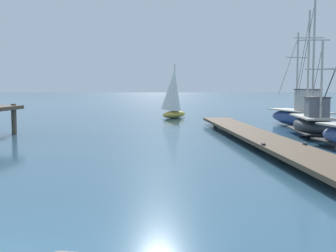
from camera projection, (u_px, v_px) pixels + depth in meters
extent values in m
cube|color=brown|center=(256.00, 135.00, 20.54)|extent=(3.17, 21.13, 0.16)
cylinder|color=brown|center=(296.00, 158.00, 15.33)|extent=(0.36, 0.36, 0.29)
cylinder|color=brown|center=(256.00, 140.00, 20.56)|extent=(0.36, 0.36, 0.29)
cylinder|color=brown|center=(233.00, 129.00, 25.80)|extent=(0.36, 0.36, 0.29)
cylinder|color=brown|center=(218.00, 122.00, 31.03)|extent=(0.36, 0.36, 0.29)
cube|color=#333338|center=(265.00, 144.00, 16.30)|extent=(0.13, 0.21, 0.08)
cube|color=#333338|center=(307.00, 144.00, 16.40)|extent=(0.13, 0.21, 0.08)
ellipsoid|color=black|center=(315.00, 126.00, 23.18)|extent=(2.19, 5.01, 1.08)
cube|color=#B2AD9E|center=(315.00, 117.00, 23.13)|extent=(1.93, 4.51, 0.08)
cube|color=black|center=(314.00, 131.00, 23.20)|extent=(2.20, 4.91, 0.08)
cube|color=#565B66|center=(319.00, 108.00, 22.36)|extent=(1.13, 1.14, 0.98)
cube|color=#3D3D42|center=(319.00, 97.00, 22.31)|extent=(1.22, 1.23, 0.06)
cylinder|color=#B2ADA3|center=(316.00, 55.00, 23.08)|extent=(0.11, 0.11, 6.48)
cylinder|color=#B2ADA3|center=(316.00, 40.00, 23.01)|extent=(1.63, 0.19, 0.06)
cylinder|color=#333338|center=(308.00, 51.00, 24.78)|extent=(0.29, 3.35, 4.79)
cylinder|color=#B2ADA3|center=(310.00, 63.00, 24.20)|extent=(0.11, 0.11, 5.76)
cylinder|color=#B2ADA3|center=(311.00, 38.00, 24.08)|extent=(1.63, 0.19, 0.06)
cylinder|color=#333338|center=(304.00, 59.00, 25.72)|extent=(0.26, 2.99, 4.26)
cylinder|color=#B2ADA3|center=(324.00, 80.00, 21.50)|extent=(0.11, 0.11, 3.81)
cylinder|color=#B2ADA3|center=(324.00, 69.00, 21.46)|extent=(1.63, 0.19, 0.06)
cylinder|color=#333338|center=(318.00, 76.00, 22.51)|extent=(0.18, 1.98, 2.82)
cylinder|color=#333338|center=(334.00, 77.00, 19.38)|extent=(0.31, 1.90, 2.73)
ellipsoid|color=navy|center=(301.00, 118.00, 28.99)|extent=(3.24, 7.19, 1.08)
cube|color=#B2AD9E|center=(301.00, 111.00, 28.95)|extent=(2.88, 6.46, 0.08)
cube|color=#B7B2A8|center=(309.00, 101.00, 27.86)|extent=(1.22, 1.97, 1.36)
cube|color=#3D3D42|center=(310.00, 89.00, 27.80)|extent=(1.32, 2.13, 0.06)
cylinder|color=#B2ADA3|center=(299.00, 72.00, 29.05)|extent=(0.11, 0.11, 5.15)
cylinder|color=#B2ADA3|center=(300.00, 57.00, 28.97)|extent=(1.60, 0.40, 0.06)
cylinder|color=#333338|center=(289.00, 68.00, 30.38)|extent=(0.59, 2.62, 3.81)
cylinder|color=brown|center=(16.00, 119.00, 24.28)|extent=(0.28, 0.28, 1.70)
ellipsoid|color=gold|center=(176.00, 114.00, 36.96)|extent=(2.64, 3.43, 0.60)
cylinder|color=#B2ADA3|center=(177.00, 87.00, 36.84)|extent=(0.08, 0.08, 3.99)
cone|color=silver|center=(174.00, 90.00, 36.56)|extent=(2.58, 2.46, 3.55)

